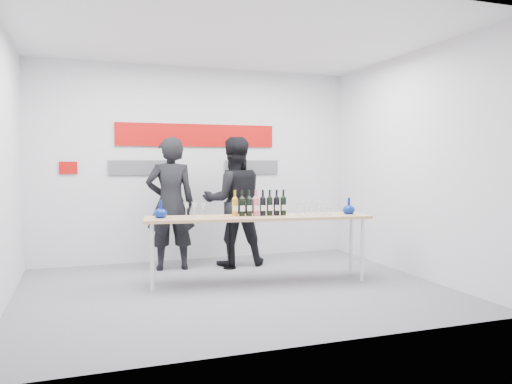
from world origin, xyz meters
The scene contains 12 objects.
ground centered at (0.00, 0.00, 0.00)m, with size 5.00×5.00×0.00m, color slate.
back_wall centered at (0.00, 2.00, 1.50)m, with size 5.00×0.04×3.00m, color silver.
signage centered at (-0.06, 1.97, 1.81)m, with size 3.38×0.02×0.79m.
tasting_table centered at (0.39, 0.20, 0.79)m, with size 2.89×0.95×0.85m.
wine_bottles centered at (0.41, 0.24, 1.02)m, with size 0.71×0.17×0.33m.
decanter_left centered at (-0.82, 0.39, 0.96)m, with size 0.16×0.16×0.21m, color navy, non-canonical shape.
decanter_right centered at (1.60, 0.06, 0.96)m, with size 0.16×0.16×0.21m, color navy, non-canonical shape.
glasses_left centered at (-0.44, 0.30, 0.94)m, with size 0.26×0.25×0.18m.
glasses_right centered at (1.10, 0.10, 0.94)m, with size 0.48×0.28×0.18m.
presenter_left centered at (-0.53, 1.34, 0.94)m, with size 0.69×0.45×1.89m, color black.
presenter_right centered at (0.40, 1.35, 0.95)m, with size 0.92×0.72×1.90m, color black.
mic_stand centered at (0.27, 1.12, 0.50)m, with size 0.19×0.19×1.63m.
Camera 1 is at (-1.71, -5.71, 1.53)m, focal length 35.00 mm.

